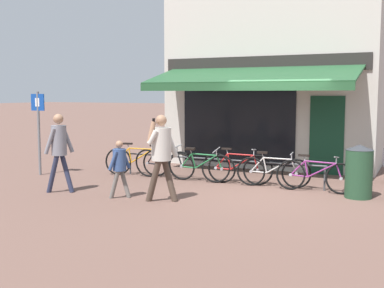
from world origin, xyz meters
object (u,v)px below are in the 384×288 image
(pedestrian_adult, at_px, (161,149))
(bicycle_silver, at_px, (273,171))
(bicycle_orange, at_px, (137,161))
(litter_bin, at_px, (359,171))
(parking_sign, at_px, (39,124))
(bicycle_purple, at_px, (315,175))
(bicycle_black, at_px, (164,163))
(bicycle_red, at_px, (236,168))
(pedestrian_child, at_px, (120,163))
(pedestrian_second_adult, at_px, (59,144))
(bicycle_green, at_px, (201,167))

(pedestrian_adult, bearing_deg, bicycle_silver, -122.48)
(bicycle_orange, relative_size, litter_bin, 1.56)
(parking_sign, bearing_deg, pedestrian_adult, -16.27)
(bicycle_purple, height_order, litter_bin, litter_bin)
(bicycle_black, height_order, bicycle_red, bicycle_black)
(litter_bin, bearing_deg, parking_sign, -174.46)
(bicycle_silver, height_order, pedestrian_child, pedestrian_child)
(pedestrian_adult, relative_size, pedestrian_second_adult, 1.01)
(pedestrian_child, bearing_deg, bicycle_green, -115.46)
(bicycle_green, bearing_deg, pedestrian_child, -111.49)
(pedestrian_second_adult, bearing_deg, bicycle_orange, -102.74)
(bicycle_red, distance_m, pedestrian_adult, 2.61)
(pedestrian_child, bearing_deg, bicycle_purple, -153.80)
(pedestrian_child, bearing_deg, bicycle_orange, -73.37)
(bicycle_orange, xyz_separation_m, bicycle_black, (0.87, -0.08, 0.00))
(bicycle_purple, distance_m, pedestrian_second_adult, 5.66)
(bicycle_green, bearing_deg, bicycle_black, 176.15)
(bicycle_orange, height_order, bicycle_silver, bicycle_orange)
(bicycle_black, bearing_deg, parking_sign, -163.49)
(bicycle_silver, height_order, parking_sign, parking_sign)
(pedestrian_child, bearing_deg, pedestrian_adult, 178.69)
(bicycle_green, height_order, bicycle_purple, bicycle_green)
(bicycle_red, xyz_separation_m, pedestrian_second_adult, (-3.12, -2.65, 0.68))
(bicycle_green, xyz_separation_m, pedestrian_adult, (0.20, -2.30, 0.69))
(bicycle_silver, relative_size, pedestrian_child, 1.42)
(bicycle_green, xyz_separation_m, pedestrian_second_adult, (-2.24, -2.53, 0.69))
(bicycle_silver, bearing_deg, bicycle_purple, -15.17)
(bicycle_black, distance_m, bicycle_silver, 2.82)
(bicycle_black, height_order, pedestrian_second_adult, pedestrian_second_adult)
(pedestrian_second_adult, bearing_deg, pedestrian_child, 178.79)
(litter_bin, bearing_deg, bicycle_silver, 169.66)
(pedestrian_adult, bearing_deg, pedestrian_child, 7.84)
(pedestrian_child, distance_m, parking_sign, 3.87)
(pedestrian_child, relative_size, pedestrian_second_adult, 0.70)
(bicycle_orange, distance_m, bicycle_silver, 3.69)
(pedestrian_second_adult, xyz_separation_m, litter_bin, (5.96, 2.31, -0.50))
(bicycle_green, xyz_separation_m, bicycle_silver, (1.78, 0.14, -0.01))
(bicycle_orange, xyz_separation_m, bicycle_green, (1.90, -0.07, -0.01))
(pedestrian_adult, height_order, pedestrian_child, pedestrian_adult)
(bicycle_orange, height_order, bicycle_purple, bicycle_orange)
(bicycle_orange, bearing_deg, bicycle_red, -13.42)
(bicycle_green, height_order, parking_sign, parking_sign)
(bicycle_purple, bearing_deg, pedestrian_second_adult, -152.45)
(bicycle_silver, height_order, litter_bin, litter_bin)
(bicycle_orange, distance_m, bicycle_black, 0.87)
(bicycle_purple, distance_m, litter_bin, 0.99)
(bicycle_black, relative_size, pedestrian_second_adult, 0.99)
(bicycle_orange, xyz_separation_m, pedestrian_second_adult, (-0.33, -2.60, 0.68))
(bicycle_red, height_order, litter_bin, litter_bin)
(bicycle_purple, relative_size, pedestrian_second_adult, 1.03)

